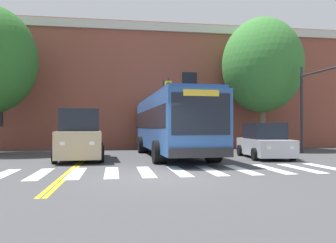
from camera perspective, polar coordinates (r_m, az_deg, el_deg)
name	(u,v)px	position (r m, az deg, el deg)	size (l,w,h in m)	color
ground_plane	(159,178)	(10.33, -1.52, -9.74)	(120.00, 120.00, 0.00)	#424244
crosswalk	(146,172)	(11.67, -3.89, -8.71)	(14.72, 3.16, 0.01)	white
lane_line_yellow_inner	(96,148)	(25.64, -12.43, -4.48)	(0.12, 36.00, 0.01)	gold
lane_line_yellow_outer	(98,148)	(25.63, -12.07, -4.49)	(0.12, 36.00, 0.01)	gold
city_bus	(171,123)	(17.74, 0.49, -0.30)	(3.33, 11.52, 3.22)	#2D5699
car_tan_near_lane	(80,136)	(16.45, -15.03, -2.49)	(2.47, 5.28, 2.40)	tan
car_silver_far_lane	(264,142)	(17.44, 16.40, -3.44)	(2.32, 4.34, 1.78)	#B7BABF
car_black_behind_bus	(158,135)	(28.72, -1.75, -2.43)	(2.08, 4.07, 1.87)	black
traffic_light_near_corner	(320,93)	(20.28, 24.93, 4.56)	(0.50, 4.04, 5.25)	#28282D
traffic_light_overhead	(166,102)	(18.84, -0.41, 3.44)	(0.52, 3.99, 4.52)	#28282D
street_tree_curbside_large	(262,65)	(23.92, 16.06, 9.38)	(5.75, 5.76, 9.15)	brown
building_facade	(180,91)	(28.17, 2.16, 5.33)	(34.06, 7.65, 9.35)	brown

